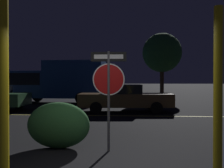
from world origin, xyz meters
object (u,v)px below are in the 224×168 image
at_px(passing_car_2, 125,98).
at_px(delivery_truck, 58,81).
at_px(yellow_pole_right, 218,102).
at_px(tree_0, 162,53).
at_px(hedge_bush_2, 58,125).
at_px(yellow_pole_left, 4,71).
at_px(stop_sign, 109,81).

height_order(passing_car_2, delivery_truck, delivery_truck).
xyz_separation_m(yellow_pole_right, tree_0, (1.43, 16.94, 2.55)).
distance_m(hedge_bush_2, delivery_truck, 12.64).
bearing_deg(yellow_pole_right, yellow_pole_left, 174.22).
height_order(yellow_pole_left, tree_0, tree_0).
distance_m(hedge_bush_2, passing_car_2, 7.26).
bearing_deg(passing_car_2, hedge_bush_2, -15.71).
distance_m(delivery_truck, tree_0, 8.54).
relative_size(yellow_pole_left, tree_0, 0.65).
bearing_deg(hedge_bush_2, stop_sign, -8.35).
height_order(yellow_pole_left, delivery_truck, yellow_pole_left).
bearing_deg(tree_0, stop_sign, -101.97).
distance_m(yellow_pole_right, hedge_bush_2, 3.85).
bearing_deg(yellow_pole_right, delivery_truck, 113.96).
xyz_separation_m(stop_sign, tree_0, (3.13, 14.75, 2.25)).
relative_size(stop_sign, hedge_bush_2, 1.51).
bearing_deg(delivery_truck, stop_sign, -155.67).
distance_m(yellow_pole_left, tree_0, 17.38).
bearing_deg(yellow_pole_left, passing_car_2, 78.94).
relative_size(yellow_pole_left, delivery_truck, 0.52).
bearing_deg(hedge_bush_2, passing_car_2, 78.25).
relative_size(stop_sign, tree_0, 0.42).
distance_m(stop_sign, tree_0, 15.25).
height_order(yellow_pole_right, delivery_truck, delivery_truck).
bearing_deg(stop_sign, yellow_pole_left, -131.19).
height_order(stop_sign, hedge_bush_2, stop_sign).
bearing_deg(tree_0, hedge_bush_2, -106.67).
distance_m(yellow_pole_left, delivery_truck, 14.50).
xyz_separation_m(stop_sign, passing_car_2, (0.24, 7.29, -0.91)).
distance_m(stop_sign, passing_car_2, 7.35).
height_order(passing_car_2, tree_0, tree_0).
bearing_deg(hedge_bush_2, yellow_pole_right, -38.85).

